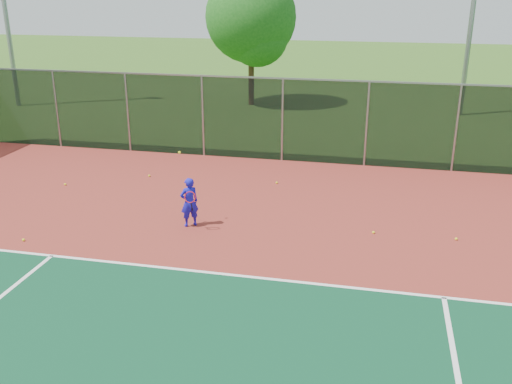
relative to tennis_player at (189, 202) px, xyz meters
The scene contains 11 objects.
ground 7.02m from the tennis_player, 51.48° to the right, with size 120.00×120.00×0.00m, color #2F5819.
court_apron 5.61m from the tennis_player, 38.54° to the right, with size 30.00×20.00×0.02m, color maroon.
fence_back 7.90m from the tennis_player, 56.34° to the left, with size 30.00×0.06×3.03m.
tennis_player is the anchor object (origin of this frame).
practice_ball_0 4.28m from the tennis_player, 154.00° to the right, with size 0.07×0.07×0.07m, color yellow.
practice_ball_1 5.52m from the tennis_player, 155.85° to the left, with size 0.07×0.07×0.07m, color yellow.
practice_ball_2 4.91m from the tennis_player, ahead, with size 0.07×0.07×0.07m, color yellow.
practice_ball_3 4.59m from the tennis_player, 126.27° to the left, with size 0.07×0.07×0.07m, color yellow.
practice_ball_5 4.26m from the tennis_player, 66.92° to the left, with size 0.07×0.07×0.07m, color yellow.
practice_ball_6 6.96m from the tennis_player, ahead, with size 0.07×0.07×0.07m, color yellow.
tree_back_left 16.93m from the tennis_player, 96.89° to the left, with size 4.71×4.71×6.92m.
Camera 1 is at (0.42, -7.93, 6.14)m, focal length 40.00 mm.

